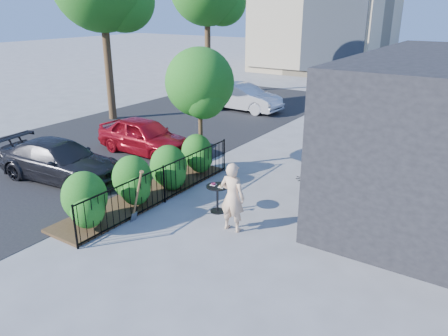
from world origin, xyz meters
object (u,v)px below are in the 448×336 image
Objects in this scene: cafe_table at (217,194)px; car_red at (145,136)px; patio_tree at (201,87)px; woman at (232,197)px; car_silver at (243,97)px; shovel at (137,199)px; car_darkgrey at (60,161)px.

car_red is at bearing 152.61° from cafe_table.
woman is at bearing -44.02° from patio_tree.
car_red reaches higher than cafe_table.
car_silver is at bearing 112.54° from patio_tree.
car_silver is at bearing 109.68° from shovel.
woman reaches higher than cafe_table.
woman is at bearing -35.83° from cafe_table.
woman reaches higher than car_darkgrey.
patio_tree is at bearing 133.38° from cafe_table.
car_darkgrey is at bearing -176.29° from car_silver.
woman is at bearing 25.04° from shovel.
shovel is at bearing 21.22° from woman.
car_silver is at bearing 7.02° from car_red.
car_red is at bearing -13.96° from car_darkgrey.
shovel is at bearing -158.15° from car_silver.
car_darkgrey is at bearing -134.28° from patio_tree.
cafe_table is 0.19× the size of car_darkgrey.
cafe_table is 12.17m from car_silver.
car_silver is (-6.60, 11.35, -0.18)m from woman.
patio_tree is 2.64× the size of shovel.
shovel is 4.20m from car_darkgrey.
shovel is 0.35× the size of car_darkgrey.
car_darkgrey is (-0.38, -3.41, -0.04)m from car_red.
patio_tree is 4.78m from woman.
patio_tree is 1.02× the size of car_red.
cafe_table is 5.69m from car_red.
car_silver is (-3.45, 8.30, -2.07)m from patio_tree.
woman is 6.75m from car_red.
patio_tree is 2.26× the size of woman.
woman reaches higher than car_red.
car_red is 0.92× the size of car_silver.
car_red is at bearing 131.27° from shovel.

